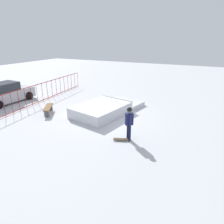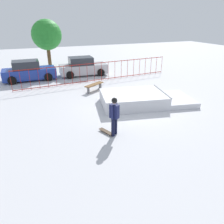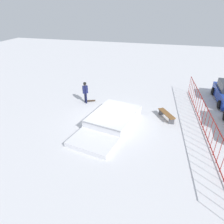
# 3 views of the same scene
# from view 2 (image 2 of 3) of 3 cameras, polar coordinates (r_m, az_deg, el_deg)

# --- Properties ---
(ground_plane) EXTENTS (60.00, 60.00, 0.00)m
(ground_plane) POSITION_cam_2_polar(r_m,az_deg,el_deg) (12.27, 5.16, 1.38)
(ground_plane) COLOR silver
(skate_ramp) EXTENTS (5.80, 3.60, 0.74)m
(skate_ramp) POSITION_cam_2_polar(r_m,az_deg,el_deg) (12.66, 7.70, 3.51)
(skate_ramp) COLOR silver
(skate_ramp) RESTS_ON ground
(skater) EXTENTS (0.41, 0.43, 1.73)m
(skater) POSITION_cam_2_polar(r_m,az_deg,el_deg) (8.88, 0.63, -0.49)
(skater) COLOR black
(skater) RESTS_ON ground
(skateboard) EXTENTS (0.48, 0.82, 0.09)m
(skateboard) POSITION_cam_2_polar(r_m,az_deg,el_deg) (9.45, -1.56, -5.25)
(skateboard) COLOR #3F2D1E
(skateboard) RESTS_ON ground
(perimeter_fence) EXTENTS (12.84, 1.15, 1.50)m
(perimeter_fence) POSITION_cam_2_polar(r_m,az_deg,el_deg) (17.35, -3.80, 10.80)
(perimeter_fence) COLOR maroon
(perimeter_fence) RESTS_ON ground
(park_bench) EXTENTS (1.56, 1.20, 0.48)m
(park_bench) POSITION_cam_2_polar(r_m,az_deg,el_deg) (15.00, -4.78, 7.06)
(park_bench) COLOR brown
(park_bench) RESTS_ON ground
(parked_car_blue) EXTENTS (4.12, 1.96, 1.60)m
(parked_car_blue) POSITION_cam_2_polar(r_m,az_deg,el_deg) (18.81, -21.49, 10.12)
(parked_car_blue) COLOR #1E3899
(parked_car_blue) RESTS_ON ground
(parked_car_silver) EXTENTS (4.17, 2.06, 1.60)m
(parked_car_silver) POSITION_cam_2_polar(r_m,az_deg,el_deg) (19.39, -7.85, 11.89)
(parked_car_silver) COLOR #B7B7BC
(parked_car_silver) RESTS_ON ground
(distant_tree) EXTENTS (2.98, 2.98, 4.66)m
(distant_tree) POSITION_cam_2_polar(r_m,az_deg,el_deg) (23.53, -17.16, 19.16)
(distant_tree) COLOR brown
(distant_tree) RESTS_ON ground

